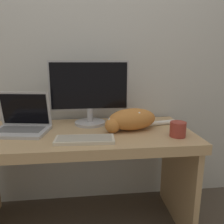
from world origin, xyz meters
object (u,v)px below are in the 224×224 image
(monitor, at_px, (89,92))
(external_keyboard, at_px, (85,140))
(cat, at_px, (131,119))
(coffee_mug, at_px, (178,129))
(laptop, at_px, (21,124))

(monitor, height_order, external_keyboard, monitor)
(cat, relative_size, coffee_mug, 5.45)
(laptop, distance_m, cat, 0.71)
(monitor, distance_m, coffee_mug, 0.64)
(external_keyboard, distance_m, cat, 0.36)
(monitor, xyz_separation_m, cat, (0.27, -0.16, -0.16))
(external_keyboard, bearing_deg, laptop, 153.85)
(external_keyboard, relative_size, coffee_mug, 3.58)
(laptop, xyz_separation_m, cat, (0.71, -0.04, 0.02))
(monitor, bearing_deg, laptop, -163.77)
(monitor, bearing_deg, external_keyboard, -95.70)
(laptop, relative_size, cat, 0.72)
(monitor, height_order, laptop, monitor)
(monitor, distance_m, external_keyboard, 0.41)
(laptop, bearing_deg, monitor, 25.53)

